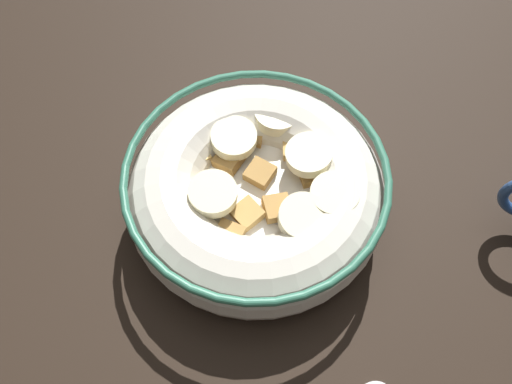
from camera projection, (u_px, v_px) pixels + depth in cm
name	position (u px, v px, depth cm)	size (l,w,h in cm)	color
ground_plane	(256.00, 216.00, 44.65)	(123.95, 123.95, 2.00)	black
cereal_bowl	(257.00, 191.00, 41.02)	(19.70, 19.70, 5.95)	silver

